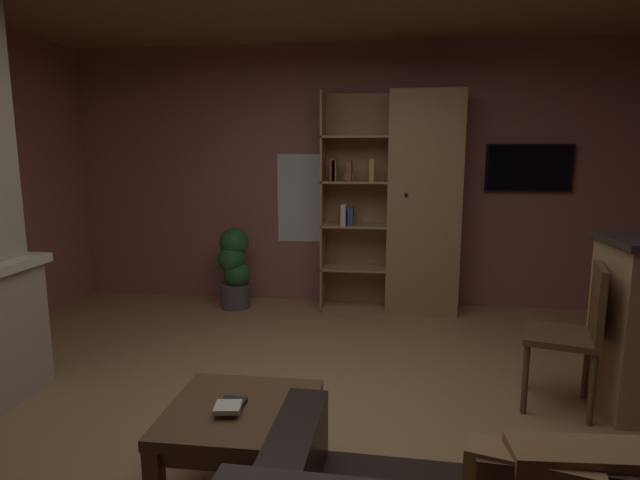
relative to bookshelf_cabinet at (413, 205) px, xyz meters
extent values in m
cube|color=#A37A4C|center=(-0.67, -2.41, -1.09)|extent=(5.83, 5.31, 0.02)
cube|color=#9E5B56|center=(-0.67, 0.27, 0.26)|extent=(5.95, 0.06, 2.67)
cube|color=white|center=(-1.06, 0.24, 0.03)|extent=(0.69, 0.01, 0.92)
cube|color=#A87F51|center=(0.09, -0.01, 0.00)|extent=(0.70, 0.38, 2.16)
cube|color=#A87F51|center=(-0.58, 0.17, 0.00)|extent=(0.65, 0.02, 2.16)
cube|color=#A87F51|center=(-0.89, -0.01, 0.00)|extent=(0.02, 0.38, 2.16)
sphere|color=black|center=(-0.08, -0.21, 0.11)|extent=(0.04, 0.04, 0.04)
cube|color=#A87F51|center=(-0.58, -0.01, -1.07)|extent=(0.65, 0.38, 0.02)
cube|color=#A87F51|center=(-0.58, -0.01, -0.64)|extent=(0.65, 0.38, 0.02)
cube|color=#A87F51|center=(-0.58, -0.01, -0.21)|extent=(0.65, 0.38, 0.02)
cube|color=#A87F51|center=(-0.58, -0.01, 0.22)|extent=(0.65, 0.38, 0.02)
cube|color=#A87F51|center=(-0.58, -0.01, 0.65)|extent=(0.65, 0.38, 0.02)
cube|color=brown|center=(-0.63, -0.06, 0.33)|extent=(0.04, 0.23, 0.19)
cube|color=beige|center=(-0.68, -0.06, -0.10)|extent=(0.05, 0.23, 0.20)
cube|color=gold|center=(-0.41, -0.06, 0.34)|extent=(0.04, 0.23, 0.21)
cube|color=#B22D2D|center=(-0.78, -0.06, 0.34)|extent=(0.05, 0.23, 0.22)
cube|color=#2D4C8C|center=(-0.61, -0.06, -0.12)|extent=(0.05, 0.23, 0.17)
cube|color=gold|center=(-0.77, -0.06, 0.33)|extent=(0.04, 0.23, 0.20)
sphere|color=beige|center=(-0.64, -0.01, 0.27)|extent=(0.10, 0.10, 0.10)
cube|color=brown|center=(-0.91, -2.98, -0.66)|extent=(0.67, 0.64, 0.05)
cube|color=brown|center=(-0.91, -2.98, -0.73)|extent=(0.60, 0.58, 0.08)
cube|color=brown|center=(-1.20, -2.70, -0.88)|extent=(0.07, 0.07, 0.39)
cube|color=brown|center=(-0.61, -2.70, -0.88)|extent=(0.07, 0.07, 0.39)
cube|color=black|center=(-0.95, -2.98, -0.63)|extent=(0.12, 0.12, 0.02)
cube|color=beige|center=(-0.95, -3.05, -0.60)|extent=(0.13, 0.12, 0.02)
cube|color=brown|center=(0.81, -1.90, -0.62)|extent=(0.52, 0.52, 0.04)
cube|color=brown|center=(0.99, -1.95, -0.38)|extent=(0.14, 0.40, 0.44)
cylinder|color=brown|center=(0.68, -1.68, -0.85)|extent=(0.04, 0.04, 0.46)
cylinder|color=brown|center=(0.59, -2.02, -0.85)|extent=(0.04, 0.04, 0.46)
cylinder|color=brown|center=(1.03, -1.77, -0.85)|extent=(0.04, 0.04, 0.46)
cylinder|color=brown|center=(0.93, -2.12, -0.85)|extent=(0.04, 0.04, 0.46)
cylinder|color=#4C4C51|center=(-1.79, -0.13, -0.95)|extent=(0.30, 0.30, 0.25)
sphere|color=#235B2D|center=(-1.76, -0.14, -0.72)|extent=(0.27, 0.27, 0.27)
sphere|color=#235B2D|center=(-1.81, -0.15, -0.56)|extent=(0.28, 0.28, 0.28)
sphere|color=#235B2D|center=(-1.80, -0.10, -0.40)|extent=(0.30, 0.30, 0.30)
cube|color=black|center=(1.12, 0.21, 0.36)|extent=(0.83, 0.05, 0.46)
cube|color=black|center=(1.12, 0.19, 0.36)|extent=(0.79, 0.01, 0.42)
camera|label=1|loc=(-0.28, -5.05, 0.49)|focal=28.51mm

